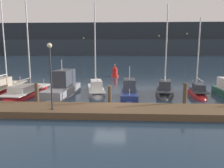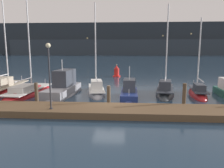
# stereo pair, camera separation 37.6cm
# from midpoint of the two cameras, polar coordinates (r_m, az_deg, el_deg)

# --- Properties ---
(ground_plane) EXTENTS (400.00, 400.00, 0.00)m
(ground_plane) POSITION_cam_midpoint_polar(r_m,az_deg,el_deg) (17.18, -0.15, -5.86)
(ground_plane) COLOR #1E3347
(dock) EXTENTS (30.49, 2.80, 0.45)m
(dock) POSITION_cam_midpoint_polar(r_m,az_deg,el_deg) (15.27, -0.67, -6.95)
(dock) COLOR brown
(dock) RESTS_ON ground
(mooring_pile_1) EXTENTS (0.28, 0.28, 1.86)m
(mooring_pile_1) POSITION_cam_midpoint_polar(r_m,az_deg,el_deg) (17.99, -18.54, -2.62)
(mooring_pile_1) COLOR #4C3D2D
(mooring_pile_1) RESTS_ON ground
(mooring_pile_2) EXTENTS (0.28, 0.28, 1.69)m
(mooring_pile_2) POSITION_cam_midpoint_polar(r_m,az_deg,el_deg) (16.70, -0.22, -3.32)
(mooring_pile_2) COLOR #4C3D2D
(mooring_pile_2) RESTS_ON ground
(mooring_pile_3) EXTENTS (0.28, 0.28, 1.94)m
(mooring_pile_3) POSITION_cam_midpoint_polar(r_m,az_deg,el_deg) (17.23, 18.93, -3.02)
(mooring_pile_3) COLOR #4C3D2D
(mooring_pile_3) RESTS_ON ground
(sailboat_berth_1) EXTENTS (2.67, 8.37, 11.34)m
(sailboat_berth_1) POSITION_cam_midpoint_polar(r_m,az_deg,el_deg) (24.98, -25.65, -1.57)
(sailboat_berth_1) COLOR red
(sailboat_berth_1) RESTS_ON ground
(sailboat_berth_2) EXTENTS (2.95, 8.40, 9.88)m
(sailboat_berth_2) POSITION_cam_midpoint_polar(r_m,az_deg,el_deg) (23.07, -20.55, -2.25)
(sailboat_berth_2) COLOR red
(sailboat_berth_2) RESTS_ON ground
(motorboat_berth_3) EXTENTS (2.73, 6.51, 3.94)m
(motorboat_berth_3) POSITION_cam_midpoint_polar(r_m,az_deg,el_deg) (21.64, -12.19, -1.54)
(motorboat_berth_3) COLOR gray
(motorboat_berth_3) RESTS_ON ground
(sailboat_berth_4) EXTENTS (2.84, 6.47, 9.54)m
(sailboat_berth_4) POSITION_cam_midpoint_polar(r_m,az_deg,el_deg) (21.98, -3.64, -2.04)
(sailboat_berth_4) COLOR gray
(sailboat_berth_4) RESTS_ON ground
(motorboat_berth_5) EXTENTS (1.70, 4.66, 3.45)m
(motorboat_berth_5) POSITION_cam_midpoint_polar(r_m,az_deg,el_deg) (20.07, 5.03, -2.85)
(motorboat_berth_5) COLOR navy
(motorboat_berth_5) RESTS_ON ground
(sailboat_berth_6) EXTENTS (2.93, 6.51, 9.25)m
(sailboat_berth_6) POSITION_cam_midpoint_polar(r_m,az_deg,el_deg) (22.04, 14.13, -2.25)
(sailboat_berth_6) COLOR #2D3338
(sailboat_berth_6) RESTS_ON ground
(sailboat_berth_7) EXTENTS (2.16, 5.74, 8.00)m
(sailboat_berth_7) POSITION_cam_midpoint_polar(r_m,az_deg,el_deg) (22.71, 21.90, -2.45)
(sailboat_berth_7) COLOR red
(sailboat_berth_7) RESTS_ON ground
(channel_buoy) EXTENTS (1.20, 1.20, 1.97)m
(channel_buoy) POSITION_cam_midpoint_polar(r_m,az_deg,el_deg) (34.62, 1.52, 3.15)
(channel_buoy) COLOR red
(channel_buoy) RESTS_ON ground
(dock_lamppost) EXTENTS (0.32, 0.32, 4.39)m
(dock_lamppost) POSITION_cam_midpoint_polar(r_m,az_deg,el_deg) (14.86, -15.42, 4.56)
(dock_lamppost) COLOR #2D2D33
(dock_lamppost) RESTS_ON dock
(hillside_backdrop) EXTENTS (240.00, 23.00, 19.90)m
(hillside_backdrop) POSITION_cam_midpoint_polar(r_m,az_deg,el_deg) (143.97, 3.60, 11.29)
(hillside_backdrop) COLOR #232B33
(hillside_backdrop) RESTS_ON ground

